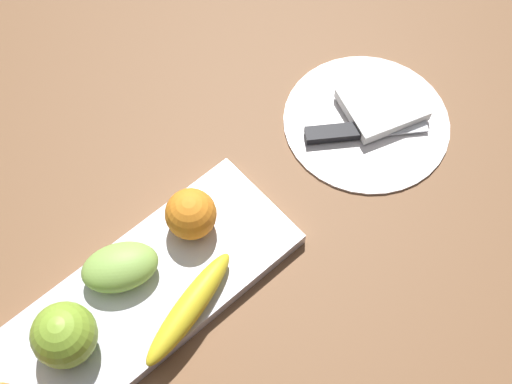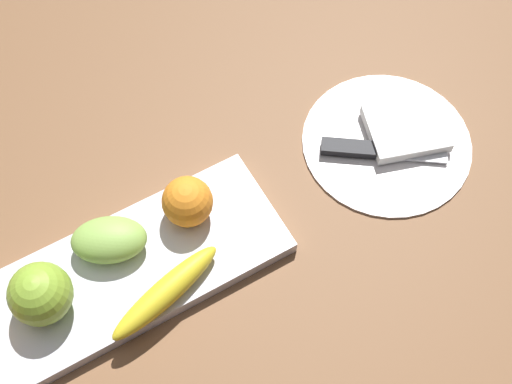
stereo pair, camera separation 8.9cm
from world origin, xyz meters
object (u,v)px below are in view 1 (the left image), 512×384
(apple, at_px, (64,335))
(folded_napkin, at_px, (382,105))
(knife, at_px, (347,132))
(banana, at_px, (189,308))
(fruit_tray, at_px, (127,309))
(orange_near_apple, at_px, (193,216))
(dinner_plate, at_px, (367,121))
(grape_bunch, at_px, (120,267))

(apple, bearing_deg, folded_napkin, -0.40)
(knife, bearing_deg, banana, -134.31)
(fruit_tray, bearing_deg, orange_near_apple, 11.37)
(folded_napkin, bearing_deg, dinner_plate, 180.00)
(apple, xyz_separation_m, grape_bunch, (0.10, 0.03, -0.02))
(dinner_plate, bearing_deg, fruit_tray, 180.00)
(fruit_tray, xyz_separation_m, apple, (-0.08, 0.00, 0.05))
(orange_near_apple, height_order, knife, orange_near_apple)
(apple, bearing_deg, dinner_plate, -0.43)
(apple, relative_size, knife, 0.49)
(orange_near_apple, relative_size, knife, 0.42)
(orange_near_apple, relative_size, folded_napkin, 0.61)
(knife, bearing_deg, orange_near_apple, -150.05)
(apple, bearing_deg, knife, -0.20)
(grape_bunch, bearing_deg, apple, -161.98)
(grape_bunch, relative_size, dinner_plate, 0.40)
(dinner_plate, xyz_separation_m, folded_napkin, (0.03, 0.00, 0.01))
(dinner_plate, relative_size, knife, 1.53)
(banana, xyz_separation_m, grape_bunch, (-0.03, 0.10, 0.01))
(dinner_plate, xyz_separation_m, knife, (-0.04, 0.00, 0.01))
(fruit_tray, distance_m, orange_near_apple, 0.14)
(folded_napkin, bearing_deg, fruit_tray, 180.00)
(apple, height_order, folded_napkin, apple)
(fruit_tray, height_order, orange_near_apple, orange_near_apple)
(fruit_tray, distance_m, dinner_plate, 0.44)
(folded_napkin, bearing_deg, grape_bunch, 175.30)
(fruit_tray, relative_size, grape_bunch, 4.84)
(folded_napkin, height_order, knife, folded_napkin)
(apple, distance_m, grape_bunch, 0.11)
(banana, bearing_deg, orange_near_apple, 32.78)
(banana, distance_m, orange_near_apple, 0.12)
(orange_near_apple, xyz_separation_m, grape_bunch, (-0.11, 0.01, -0.01))
(dinner_plate, bearing_deg, apple, 179.57)
(apple, bearing_deg, grape_bunch, 18.02)
(apple, height_order, grape_bunch, apple)
(knife, bearing_deg, fruit_tray, -144.36)
(orange_near_apple, height_order, dinner_plate, orange_near_apple)
(banana, distance_m, dinner_plate, 0.39)
(fruit_tray, height_order, apple, apple)
(orange_near_apple, relative_size, grape_bunch, 0.69)
(banana, bearing_deg, apple, 138.87)
(fruit_tray, height_order, banana, banana)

